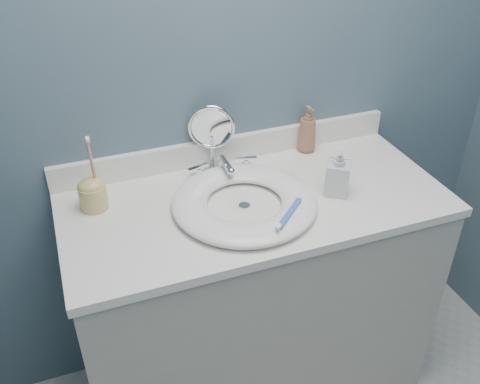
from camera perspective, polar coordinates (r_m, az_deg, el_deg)
name	(u,v)px	position (r m, az deg, el deg)	size (l,w,h in m)	color
back_wall	(226,73)	(1.78, -1.54, 12.60)	(2.20, 0.02, 2.40)	slate
vanity_cabinet	(254,302)	(1.99, 1.46, -11.62)	(1.20, 0.55, 0.85)	#B2AEA2
countertop	(256,203)	(1.70, 1.67, -1.15)	(1.22, 0.57, 0.03)	white
backsplash	(228,149)	(1.88, -1.29, 4.64)	(1.22, 0.02, 0.09)	white
basin	(244,202)	(1.65, 0.47, -1.09)	(0.45, 0.45, 0.04)	white
drain	(244,206)	(1.66, 0.46, -1.52)	(0.04, 0.04, 0.01)	silver
faucet	(224,169)	(1.80, -1.77, 2.49)	(0.25, 0.13, 0.07)	silver
makeup_mirror	(212,134)	(1.80, -3.05, 6.16)	(0.15, 0.09, 0.24)	silver
soap_bottle_amber	(307,129)	(1.94, 7.21, 6.68)	(0.07, 0.07, 0.17)	#946043
soap_bottle_clear	(338,171)	(1.71, 10.45, 2.19)	(0.07, 0.07, 0.16)	silver
toothbrush_holder	(93,193)	(1.68, -15.44, -0.07)	(0.09, 0.09, 0.25)	tan
toothbrush_lying	(289,214)	(1.56, 5.23, -2.37)	(0.14, 0.13, 0.02)	blue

